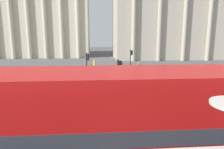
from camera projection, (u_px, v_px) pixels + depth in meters
double_decker_bus at (134, 128)px, 6.23m from camera, size 10.08×2.67×4.10m
plaza_building_left at (42, 12)px, 50.94m from camera, size 24.20×11.85×22.84m
plaza_building_right at (186, 6)px, 47.38m from camera, size 34.65×12.77×24.51m
traffic_light_near at (119, 76)px, 14.60m from camera, size 0.42×0.24×3.49m
traffic_light_mid at (87, 64)px, 20.81m from camera, size 0.42×0.24×3.48m
traffic_light_far at (131, 57)px, 28.72m from camera, size 0.42×0.24×3.30m
car_silver at (123, 77)px, 22.26m from camera, size 4.20×1.93×1.35m
pedestrian_yellow at (94, 64)px, 29.75m from camera, size 0.32×0.32×1.81m
pedestrian_grey at (139, 67)px, 27.32m from camera, size 0.32×0.32×1.70m
pedestrian_red at (56, 75)px, 21.61m from camera, size 0.32×0.32×1.75m
pedestrian_white at (176, 85)px, 17.35m from camera, size 0.32×0.32×1.69m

